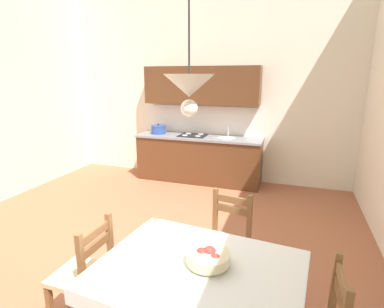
{
  "coord_description": "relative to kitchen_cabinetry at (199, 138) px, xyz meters",
  "views": [
    {
      "loc": [
        1.71,
        -2.54,
        2.02
      ],
      "look_at": [
        0.45,
        1.13,
        1.02
      ],
      "focal_mm": 28.29,
      "sensor_mm": 36.0,
      "label": 1
    }
  ],
  "objects": [
    {
      "name": "ground_plane",
      "position": [
        0.02,
        -2.96,
        -0.91
      ],
      "size": [
        6.2,
        7.06,
        0.1
      ],
      "primitive_type": "cube",
      "color": "#A86042"
    },
    {
      "name": "wall_back",
      "position": [
        0.02,
        0.33,
        1.13
      ],
      "size": [
        6.2,
        0.12,
        3.98
      ],
      "primitive_type": "cube",
      "color": "silver",
      "rests_on": "ground_plane"
    },
    {
      "name": "kitchen_cabinetry",
      "position": [
        0.0,
        0.0,
        0.0
      ],
      "size": [
        2.43,
        0.63,
        2.2
      ],
      "color": "#56331C",
      "rests_on": "ground_plane"
    },
    {
      "name": "dining_table",
      "position": [
        1.19,
        -3.77,
        -0.22
      ],
      "size": [
        1.47,
        1.17,
        0.75
      ],
      "color": "#56331C",
      "rests_on": "ground_plane"
    },
    {
      "name": "dining_chair_kitchen_side",
      "position": [
        1.19,
        -2.89,
        -0.41
      ],
      "size": [
        0.48,
        0.48,
        0.93
      ],
      "color": "#D1BC89",
      "rests_on": "ground_plane"
    },
    {
      "name": "dining_chair_tv_side",
      "position": [
        0.2,
        -3.74,
        -0.41
      ],
      "size": [
        0.43,
        0.43,
        0.93
      ],
      "color": "#D1BC89",
      "rests_on": "ground_plane"
    },
    {
      "name": "fruit_bowl",
      "position": [
        1.24,
        -3.72,
        -0.04
      ],
      "size": [
        0.3,
        0.3,
        0.12
      ],
      "color": "beige",
      "rests_on": "dining_table"
    },
    {
      "name": "pendant_lamp",
      "position": [
        1.09,
        -3.68,
        1.1
      ],
      "size": [
        0.32,
        0.32,
        0.8
      ],
      "color": "black"
    }
  ]
}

